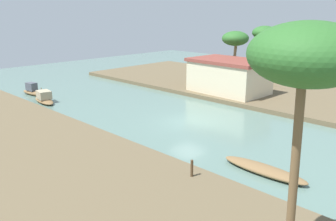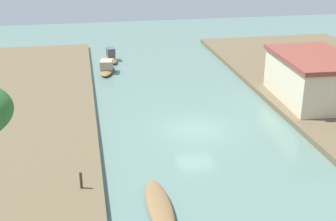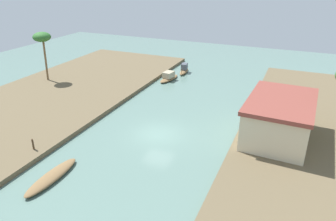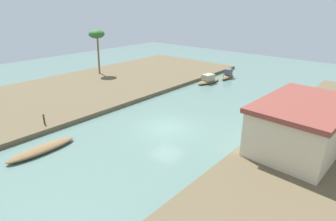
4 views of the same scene
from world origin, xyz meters
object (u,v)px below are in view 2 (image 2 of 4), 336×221
(sampan_foreground, at_px, (107,68))
(mooring_post, at_px, (81,180))
(riverside_building, at_px, (313,78))
(sampan_midstream, at_px, (111,57))
(sampan_with_tall_canopy, at_px, (160,206))

(sampan_foreground, xyz_separation_m, mooring_post, (20.82, -2.56, 0.42))
(mooring_post, bearing_deg, sampan_foreground, 173.00)
(sampan_foreground, bearing_deg, riverside_building, 61.52)
(mooring_post, height_order, riverside_building, riverside_building)
(sampan_foreground, relative_size, sampan_midstream, 1.12)
(mooring_post, xyz_separation_m, riverside_building, (-9.68, 17.22, 1.27))
(sampan_with_tall_canopy, bearing_deg, sampan_foreground, -177.71)
(riverside_building, bearing_deg, sampan_midstream, -134.52)
(sampan_foreground, xyz_separation_m, sampan_with_tall_canopy, (22.86, 1.05, -0.21))
(sampan_with_tall_canopy, height_order, mooring_post, mooring_post)
(sampan_foreground, height_order, mooring_post, mooring_post)
(sampan_with_tall_canopy, distance_m, riverside_building, 18.07)
(sampan_foreground, distance_m, sampan_midstream, 3.93)
(mooring_post, relative_size, riverside_building, 0.11)
(riverside_building, bearing_deg, sampan_foreground, -124.72)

